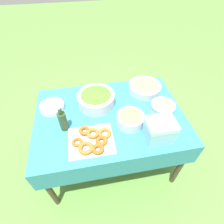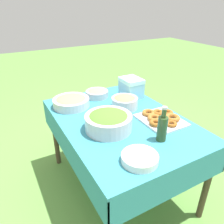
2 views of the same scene
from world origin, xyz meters
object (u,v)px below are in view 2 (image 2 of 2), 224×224
(olive_oil_bottle, at_px, (162,127))
(cooler_box, at_px, (131,88))
(bread_bowl, at_px, (71,101))
(pasta_bowl, at_px, (97,93))
(fruit_bowl, at_px, (125,102))
(plate_stack, at_px, (140,158))
(salad_bowl, at_px, (108,121))
(donut_platter, at_px, (161,118))

(olive_oil_bottle, bearing_deg, cooler_box, 162.41)
(bread_bowl, bearing_deg, pasta_bowl, 105.39)
(fruit_bowl, bearing_deg, pasta_bowl, -162.18)
(plate_stack, distance_m, bread_bowl, 0.95)
(salad_bowl, distance_m, donut_platter, 0.45)
(plate_stack, bearing_deg, bread_bowl, -173.95)
(salad_bowl, relative_size, pasta_bowl, 1.58)
(pasta_bowl, bearing_deg, bread_bowl, -74.61)
(pasta_bowl, distance_m, fruit_bowl, 0.36)
(olive_oil_bottle, xyz_separation_m, bread_bowl, (-0.82, -0.37, -0.05))
(salad_bowl, height_order, plate_stack, salad_bowl)
(plate_stack, height_order, fruit_bowl, fruit_bowl)
(plate_stack, relative_size, bread_bowl, 0.68)
(olive_oil_bottle, bearing_deg, salad_bowl, -139.89)
(fruit_bowl, bearing_deg, cooler_box, 134.08)
(donut_platter, bearing_deg, cooler_box, 173.92)
(olive_oil_bottle, height_order, cooler_box, olive_oil_bottle)
(olive_oil_bottle, height_order, fruit_bowl, olive_oil_bottle)
(salad_bowl, distance_m, plate_stack, 0.42)
(pasta_bowl, relative_size, cooler_box, 1.01)
(donut_platter, distance_m, cooler_box, 0.54)
(pasta_bowl, bearing_deg, salad_bowl, -17.54)
(salad_bowl, xyz_separation_m, bread_bowl, (-0.52, -0.11, -0.02))
(salad_bowl, height_order, pasta_bowl, salad_bowl)
(olive_oil_bottle, bearing_deg, fruit_bowl, 175.27)
(salad_bowl, height_order, olive_oil_bottle, olive_oil_bottle)
(pasta_bowl, bearing_deg, donut_platter, 19.50)
(bread_bowl, bearing_deg, salad_bowl, 11.97)
(donut_platter, bearing_deg, pasta_bowl, -160.50)
(plate_stack, height_order, bread_bowl, bread_bowl)
(salad_bowl, height_order, donut_platter, salad_bowl)
(pasta_bowl, xyz_separation_m, olive_oil_bottle, (0.91, 0.06, 0.06))
(fruit_bowl, bearing_deg, bread_bowl, -122.48)
(pasta_bowl, height_order, fruit_bowl, fruit_bowl)
(cooler_box, bearing_deg, donut_platter, -6.08)
(olive_oil_bottle, distance_m, cooler_box, 0.78)
(salad_bowl, relative_size, bread_bowl, 1.07)
(pasta_bowl, distance_m, donut_platter, 0.73)
(salad_bowl, relative_size, olive_oil_bottle, 1.37)
(olive_oil_bottle, relative_size, cooler_box, 1.17)
(donut_platter, distance_m, plate_stack, 0.56)
(salad_bowl, bearing_deg, olive_oil_bottle, 40.11)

